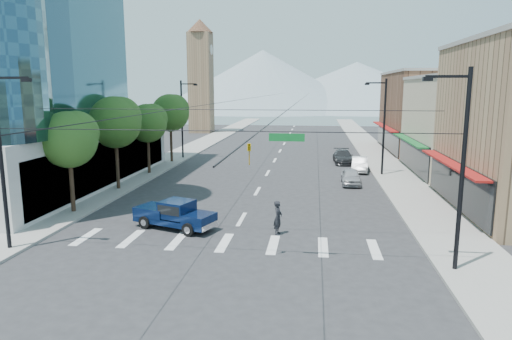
# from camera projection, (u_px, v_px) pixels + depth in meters

# --- Properties ---
(ground) EXTENTS (160.00, 160.00, 0.00)m
(ground) POSITION_uv_depth(u_px,v_px,m) (223.00, 253.00, 22.78)
(ground) COLOR #28282B
(ground) RESTS_ON ground
(sidewalk_left) EXTENTS (4.00, 120.00, 0.15)m
(sidewalk_left) POSITION_uv_depth(u_px,v_px,m) (195.00, 147.00, 63.32)
(sidewalk_left) COLOR gray
(sidewalk_left) RESTS_ON ground
(sidewalk_right) EXTENTS (4.00, 120.00, 0.15)m
(sidewalk_right) POSITION_uv_depth(u_px,v_px,m) (372.00, 150.00, 60.31)
(sidewalk_right) COLOR gray
(sidewalk_right) RESTS_ON ground
(shop_mid) EXTENTS (12.00, 14.00, 9.00)m
(shop_mid) POSITION_uv_depth(u_px,v_px,m) (481.00, 127.00, 42.91)
(shop_mid) COLOR tan
(shop_mid) RESTS_ON ground
(shop_far) EXTENTS (12.00, 18.00, 10.00)m
(shop_far) POSITION_uv_depth(u_px,v_px,m) (437.00, 113.00, 58.44)
(shop_far) COLOR brown
(shop_far) RESTS_ON ground
(clock_tower) EXTENTS (4.80, 4.80, 20.40)m
(clock_tower) POSITION_uv_depth(u_px,v_px,m) (201.00, 74.00, 83.50)
(clock_tower) COLOR #8C6B4C
(clock_tower) RESTS_ON ground
(mountain_left) EXTENTS (80.00, 80.00, 22.00)m
(mountain_left) POSITION_uv_depth(u_px,v_px,m) (263.00, 80.00, 169.16)
(mountain_left) COLOR gray
(mountain_left) RESTS_ON ground
(mountain_right) EXTENTS (90.00, 90.00, 18.00)m
(mountain_right) POSITION_uv_depth(u_px,v_px,m) (356.00, 86.00, 174.88)
(mountain_right) COLOR gray
(mountain_right) RESTS_ON ground
(tree_near) EXTENTS (3.65, 3.64, 6.71)m
(tree_near) POSITION_uv_depth(u_px,v_px,m) (71.00, 138.00, 29.24)
(tree_near) COLOR black
(tree_near) RESTS_ON ground
(tree_midnear) EXTENTS (4.09, 4.09, 7.52)m
(tree_midnear) POSITION_uv_depth(u_px,v_px,m) (117.00, 121.00, 35.97)
(tree_midnear) COLOR black
(tree_midnear) RESTS_ON ground
(tree_midfar) EXTENTS (3.65, 3.64, 6.71)m
(tree_midfar) POSITION_uv_depth(u_px,v_px,m) (149.00, 122.00, 42.91)
(tree_midfar) COLOR black
(tree_midfar) RESTS_ON ground
(tree_far) EXTENTS (4.09, 4.09, 7.52)m
(tree_far) POSITION_uv_depth(u_px,v_px,m) (172.00, 112.00, 49.63)
(tree_far) COLOR black
(tree_far) RESTS_ON ground
(signal_rig) EXTENTS (21.80, 0.20, 9.00)m
(signal_rig) POSITION_uv_depth(u_px,v_px,m) (221.00, 165.00, 20.96)
(signal_rig) COLOR black
(signal_rig) RESTS_ON ground
(lamp_pole_nw) EXTENTS (2.00, 0.25, 9.00)m
(lamp_pole_nw) POSITION_uv_depth(u_px,v_px,m) (183.00, 116.00, 52.53)
(lamp_pole_nw) COLOR black
(lamp_pole_nw) RESTS_ON ground
(lamp_pole_ne) EXTENTS (2.00, 0.25, 9.00)m
(lamp_pole_ne) POSITION_uv_depth(u_px,v_px,m) (383.00, 123.00, 42.05)
(lamp_pole_ne) COLOR black
(lamp_pole_ne) RESTS_ON ground
(pickup_truck) EXTENTS (5.25, 3.32, 1.68)m
(pickup_truck) POSITION_uv_depth(u_px,v_px,m) (174.00, 214.00, 26.67)
(pickup_truck) COLOR #08173C
(pickup_truck) RESTS_ON ground
(pedestrian) EXTENTS (0.59, 0.78, 1.93)m
(pedestrian) POSITION_uv_depth(u_px,v_px,m) (278.00, 218.00, 25.55)
(pedestrian) COLOR black
(pedestrian) RESTS_ON ground
(parked_car_near) EXTENTS (1.66, 4.00, 1.35)m
(parked_car_near) POSITION_uv_depth(u_px,v_px,m) (351.00, 177.00, 38.90)
(parked_car_near) COLOR #AEAEB3
(parked_car_near) RESTS_ON ground
(parked_car_mid) EXTENTS (1.92, 4.43, 1.42)m
(parked_car_mid) POSITION_uv_depth(u_px,v_px,m) (360.00, 164.00, 44.99)
(parked_car_mid) COLOR white
(parked_car_mid) RESTS_ON ground
(parked_car_far) EXTENTS (2.18, 5.00, 1.43)m
(parked_car_far) POSITION_uv_depth(u_px,v_px,m) (343.00, 157.00, 50.01)
(parked_car_far) COLOR #2B2B2E
(parked_car_far) RESTS_ON ground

